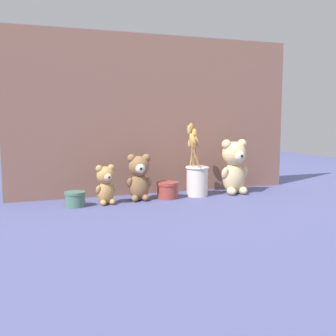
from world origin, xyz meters
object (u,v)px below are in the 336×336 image
Objects in this scene: flower_vase at (197,175)px; decorative_tin_tall at (75,199)px; decorative_tin_short at (169,190)px; teddy_bear_large at (234,166)px; teddy_bear_small at (106,184)px; teddy_bear_medium at (139,176)px.

flower_vase is 3.96× the size of decorative_tin_tall.
decorative_tin_short is (0.41, 0.03, 0.01)m from decorative_tin_tall.
flower_vase is 0.15m from decorative_tin_short.
teddy_bear_large is at bearing 2.18° from decorative_tin_tall.
teddy_bear_large is 0.61m from teddy_bear_small.
decorative_tin_short is (-0.32, 0.00, -0.09)m from teddy_bear_large.
teddy_bear_medium is at bearing -178.54° from flower_vase.
flower_vase reaches higher than teddy_bear_medium.
flower_vase is at bearing 5.21° from teddy_bear_small.
teddy_bear_large is 1.56× the size of teddy_bear_small.
teddy_bear_medium is 0.15m from teddy_bear_small.
teddy_bear_large is 0.33m from decorative_tin_short.
teddy_bear_medium is 0.60× the size of flower_vase.
flower_vase is 0.55m from decorative_tin_tall.
decorative_tin_tall is at bearing -179.64° from teddy_bear_small.
decorative_tin_short reaches higher than decorative_tin_tall.
teddy_bear_large is at bearing -0.56° from teddy_bear_medium.
teddy_bear_small is at bearing -177.45° from teddy_bear_large.
teddy_bear_medium is 0.29m from decorative_tin_tall.
decorative_tin_short is at bearing 6.38° from teddy_bear_small.
teddy_bear_large reaches higher than teddy_bear_medium.
teddy_bear_small is 0.49× the size of flower_vase.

